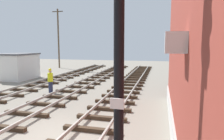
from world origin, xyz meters
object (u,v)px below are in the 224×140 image
object	(u,v)px
utility_pole_far	(58,38)
track_worker_foreground	(50,80)
control_hut	(18,66)
signal_mast	(119,41)
parked_car_blue	(18,65)

from	to	relation	value
utility_pole_far	track_worker_foreground	size ratio (longest dim) A/B	4.96
control_hut	utility_pole_far	bearing A→B (deg)	96.21
signal_mast	utility_pole_far	xyz separation A→B (m)	(-15.30, 25.45, 1.20)
signal_mast	track_worker_foreground	bearing A→B (deg)	126.85
signal_mast	track_worker_foreground	distance (m)	12.74
signal_mast	parked_car_blue	bearing A→B (deg)	133.15
parked_car_blue	utility_pole_far	xyz separation A→B (m)	(2.95, 5.97, 3.93)
control_hut	track_worker_foreground	distance (m)	8.15
signal_mast	parked_car_blue	size ratio (longest dim) A/B	1.39
signal_mast	utility_pole_far	world-z (taller)	utility_pole_far
control_hut	utility_pole_far	distance (m)	11.41
signal_mast	control_hut	size ratio (longest dim) A/B	1.54
signal_mast	track_worker_foreground	xyz separation A→B (m)	(-7.47, 9.96, -2.71)
parked_car_blue	utility_pole_far	bearing A→B (deg)	63.71
signal_mast	utility_pole_far	size ratio (longest dim) A/B	0.63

